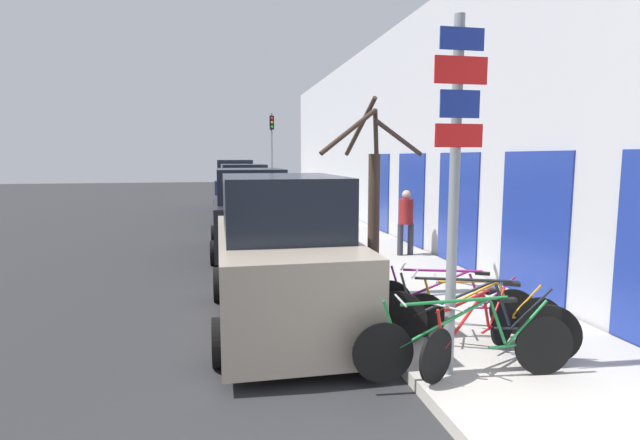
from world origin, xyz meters
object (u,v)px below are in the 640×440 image
signpost (455,182)px  parked_car_2 (243,197)px  bicycle_3 (481,313)px  parked_car_0 (281,258)px  parked_car_1 (250,215)px  pedestrian_near (406,218)px  bicycle_1 (473,333)px  traffic_light (272,148)px  bicycle_0 (465,344)px  street_tree (373,203)px  bicycle_2 (471,321)px  parked_car_3 (236,187)px  bicycle_4 (450,302)px

signpost → parked_car_2: bearing=96.2°
signpost → bicycle_3: bearing=45.4°
signpost → parked_car_2: (-1.56, 14.40, -1.26)m
parked_car_0 → parked_car_1: bearing=90.8°
bicycle_3 → parked_car_1: bearing=38.1°
bicycle_3 → pedestrian_near: pedestrian_near is taller
bicycle_1 → traffic_light: traffic_light is taller
parked_car_2 → traffic_light: traffic_light is taller
bicycle_0 → street_tree: bearing=4.9°
bicycle_3 → parked_car_1: (-2.59, 7.49, 0.52)m
bicycle_0 → parked_car_1: 8.75m
bicycle_3 → traffic_light: size_ratio=0.45×
pedestrian_near → traffic_light: bearing=-83.8°
bicycle_1 → parked_car_1: 8.44m
parked_car_1 → pedestrian_near: size_ratio=2.67×
bicycle_0 → traffic_light: size_ratio=0.56×
bicycle_1 → traffic_light: (-0.37, 18.63, 2.52)m
bicycle_2 → parked_car_0: (-2.13, 1.98, 0.49)m
parked_car_0 → parked_car_1: (-0.09, 5.92, -0.02)m
parked_car_0 → pedestrian_near: size_ratio=2.87×
parked_car_1 → pedestrian_near: parked_car_1 is taller
bicycle_0 → bicycle_3: bicycle_0 is taller
parked_car_2 → parked_car_3: parked_car_3 is taller
parked_car_2 → bicycle_1: bearing=-83.0°
bicycle_0 → bicycle_4: bicycle_0 is taller
bicycle_2 → parked_car_0: parked_car_0 is taller
parked_car_0 → bicycle_4: bearing=-24.8°
bicycle_0 → bicycle_3: 1.32m
bicycle_1 → bicycle_2: (0.12, 0.26, 0.05)m
signpost → parked_car_0: (-1.59, 2.48, -1.27)m
signpost → bicycle_0: size_ratio=1.56×
bicycle_0 → pedestrian_near: (1.95, 6.79, 0.54)m
bicycle_1 → street_tree: (-0.26, 3.16, 1.27)m
bicycle_1 → parked_car_2: bearing=-24.7°
parked_car_1 → parked_car_3: size_ratio=0.91×
bicycle_1 → parked_car_3: bearing=-26.8°
parked_car_0 → traffic_light: 16.59m
bicycle_3 → bicycle_4: (-0.19, 0.51, 0.02)m
bicycle_4 → traffic_light: (-0.66, 17.44, 2.51)m
bicycle_2 → bicycle_3: size_ratio=1.08×
bicycle_0 → street_tree: (0.05, 3.55, 1.24)m
bicycle_0 → parked_car_2: 14.65m
parked_car_0 → pedestrian_near: 5.53m
signpost → pedestrian_near: (2.06, 6.64, -1.23)m
signpost → bicycle_0: signpost is taller
parked_car_1 → signpost: bearing=-78.9°
bicycle_3 → parked_car_3: parked_car_3 is taller
bicycle_1 → parked_car_1: bearing=-18.2°
bicycle_4 → parked_car_2: parked_car_2 is taller
bicycle_2 → bicycle_3: 0.55m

